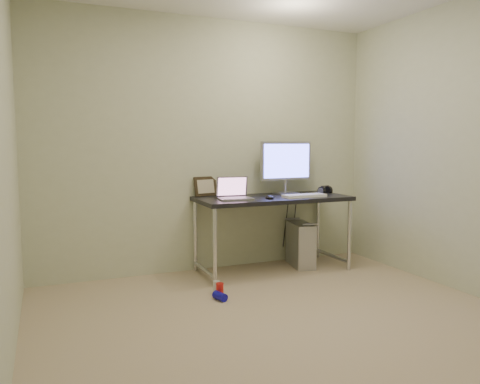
# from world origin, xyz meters

# --- Properties ---
(floor) EXTENTS (3.50, 3.50, 0.00)m
(floor) POSITION_xyz_m (0.00, 0.00, 0.00)
(floor) COLOR tan
(floor) RESTS_ON ground
(wall_back) EXTENTS (3.50, 0.02, 2.50)m
(wall_back) POSITION_xyz_m (0.00, 1.75, 1.25)
(wall_back) COLOR beige
(wall_back) RESTS_ON ground
(wall_left) EXTENTS (0.02, 3.50, 2.50)m
(wall_left) POSITION_xyz_m (-1.75, 0.00, 1.25)
(wall_left) COLOR beige
(wall_left) RESTS_ON ground
(desk) EXTENTS (1.51, 0.66, 0.75)m
(desk) POSITION_xyz_m (0.54, 1.42, 0.67)
(desk) COLOR black
(desk) RESTS_ON ground
(tower_computer) EXTENTS (0.27, 0.46, 0.48)m
(tower_computer) POSITION_xyz_m (0.89, 1.46, 0.23)
(tower_computer) COLOR #B3B4B8
(tower_computer) RESTS_ON ground
(cable_a) EXTENTS (0.01, 0.16, 0.69)m
(cable_a) POSITION_xyz_m (0.84, 1.70, 0.40)
(cable_a) COLOR black
(cable_a) RESTS_ON ground
(cable_b) EXTENTS (0.02, 0.11, 0.71)m
(cable_b) POSITION_xyz_m (0.93, 1.68, 0.38)
(cable_b) COLOR black
(cable_b) RESTS_ON ground
(can_red) EXTENTS (0.07, 0.07, 0.11)m
(can_red) POSITION_xyz_m (-0.23, 0.86, 0.06)
(can_red) COLOR red
(can_red) RESTS_ON ground
(can_white) EXTENTS (0.08, 0.08, 0.11)m
(can_white) POSITION_xyz_m (-0.23, 0.95, 0.06)
(can_white) COLOR silver
(can_white) RESTS_ON ground
(can_blue) EXTENTS (0.10, 0.14, 0.07)m
(can_blue) POSITION_xyz_m (-0.26, 0.77, 0.03)
(can_blue) COLOR #100DA4
(can_blue) RESTS_ON ground
(laptop) EXTENTS (0.33, 0.28, 0.21)m
(laptop) POSITION_xyz_m (0.11, 1.37, 0.80)
(laptop) COLOR #9FA0A5
(laptop) RESTS_ON desk
(monitor) EXTENTS (0.58, 0.18, 0.55)m
(monitor) POSITION_xyz_m (0.79, 1.60, 1.07)
(monitor) COLOR #9FA0A5
(monitor) RESTS_ON desk
(keyboard) EXTENTS (0.43, 0.14, 0.03)m
(keyboard) POSITION_xyz_m (0.81, 1.26, 0.76)
(keyboard) COLOR white
(keyboard) RESTS_ON desk
(mouse_right) EXTENTS (0.08, 0.11, 0.04)m
(mouse_right) POSITION_xyz_m (1.06, 1.32, 0.77)
(mouse_right) COLOR black
(mouse_right) RESTS_ON desk
(mouse_left) EXTENTS (0.10, 0.14, 0.04)m
(mouse_left) POSITION_xyz_m (0.43, 1.27, 0.77)
(mouse_left) COLOR black
(mouse_left) RESTS_ON desk
(headphones) EXTENTS (0.17, 0.10, 0.10)m
(headphones) POSITION_xyz_m (1.20, 1.49, 0.78)
(headphones) COLOR black
(headphones) RESTS_ON desk
(picture_frame) EXTENTS (0.25, 0.11, 0.20)m
(picture_frame) POSITION_xyz_m (-0.06, 1.72, 0.85)
(picture_frame) COLOR black
(picture_frame) RESTS_ON desk
(webcam) EXTENTS (0.05, 0.04, 0.12)m
(webcam) POSITION_xyz_m (0.16, 1.72, 0.84)
(webcam) COLOR silver
(webcam) RESTS_ON desk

